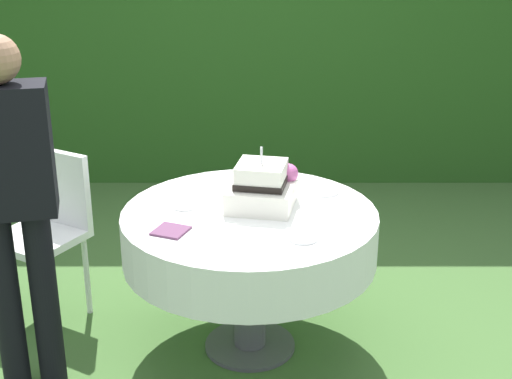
{
  "coord_description": "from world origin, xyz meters",
  "views": [
    {
      "loc": [
        0.03,
        -3.1,
        2.05
      ],
      "look_at": [
        0.03,
        0.03,
        0.83
      ],
      "focal_mm": 51.0,
      "sensor_mm": 36.0,
      "label": 1
    }
  ],
  "objects_px": {
    "serving_plate_near": "(303,238)",
    "cake_table": "(250,237)",
    "serving_plate_left": "(289,178)",
    "serving_plate_right": "(185,206)",
    "serving_plate_far": "(324,191)",
    "wedding_cake": "(263,187)",
    "standing_person": "(13,196)",
    "garden_chair": "(48,220)",
    "napkin_stack": "(171,231)"
  },
  "relations": [
    {
      "from": "serving_plate_near",
      "to": "cake_table",
      "type": "bearing_deg",
      "value": 127.76
    },
    {
      "from": "serving_plate_near",
      "to": "serving_plate_left",
      "type": "bearing_deg",
      "value": 92.36
    },
    {
      "from": "cake_table",
      "to": "serving_plate_right",
      "type": "relative_size",
      "value": 11.3
    },
    {
      "from": "serving_plate_far",
      "to": "serving_plate_left",
      "type": "height_order",
      "value": "same"
    },
    {
      "from": "serving_plate_far",
      "to": "wedding_cake",
      "type": "bearing_deg",
      "value": -149.03
    },
    {
      "from": "wedding_cake",
      "to": "standing_person",
      "type": "distance_m",
      "value": 1.11
    },
    {
      "from": "serving_plate_left",
      "to": "serving_plate_right",
      "type": "bearing_deg",
      "value": -142.84
    },
    {
      "from": "serving_plate_near",
      "to": "garden_chair",
      "type": "distance_m",
      "value": 1.44
    },
    {
      "from": "napkin_stack",
      "to": "wedding_cake",
      "type": "bearing_deg",
      "value": 35.69
    },
    {
      "from": "napkin_stack",
      "to": "standing_person",
      "type": "xyz_separation_m",
      "value": [
        -0.64,
        -0.07,
        0.19
      ]
    },
    {
      "from": "serving_plate_near",
      "to": "serving_plate_right",
      "type": "xyz_separation_m",
      "value": [
        -0.54,
        0.35,
        0.0
      ]
    },
    {
      "from": "cake_table",
      "to": "standing_person",
      "type": "height_order",
      "value": "standing_person"
    },
    {
      "from": "wedding_cake",
      "to": "napkin_stack",
      "type": "distance_m",
      "value": 0.5
    },
    {
      "from": "wedding_cake",
      "to": "serving_plate_left",
      "type": "height_order",
      "value": "wedding_cake"
    },
    {
      "from": "serving_plate_left",
      "to": "garden_chair",
      "type": "bearing_deg",
      "value": -175.56
    },
    {
      "from": "wedding_cake",
      "to": "cake_table",
      "type": "bearing_deg",
      "value": -132.02
    },
    {
      "from": "cake_table",
      "to": "garden_chair",
      "type": "height_order",
      "value": "garden_chair"
    },
    {
      "from": "napkin_stack",
      "to": "serving_plate_far",
      "type": "bearing_deg",
      "value": 33.72
    },
    {
      "from": "serving_plate_right",
      "to": "wedding_cake",
      "type": "bearing_deg",
      "value": 2.27
    },
    {
      "from": "serving_plate_near",
      "to": "standing_person",
      "type": "height_order",
      "value": "standing_person"
    },
    {
      "from": "serving_plate_far",
      "to": "serving_plate_right",
      "type": "relative_size",
      "value": 1.4
    },
    {
      "from": "cake_table",
      "to": "serving_plate_near",
      "type": "relative_size",
      "value": 9.3
    },
    {
      "from": "serving_plate_right",
      "to": "standing_person",
      "type": "xyz_separation_m",
      "value": [
        -0.68,
        -0.35,
        0.19
      ]
    },
    {
      "from": "napkin_stack",
      "to": "standing_person",
      "type": "distance_m",
      "value": 0.68
    },
    {
      "from": "cake_table",
      "to": "serving_plate_far",
      "type": "distance_m",
      "value": 0.46
    },
    {
      "from": "serving_plate_far",
      "to": "standing_person",
      "type": "height_order",
      "value": "standing_person"
    },
    {
      "from": "wedding_cake",
      "to": "serving_plate_near",
      "type": "distance_m",
      "value": 0.41
    },
    {
      "from": "wedding_cake",
      "to": "napkin_stack",
      "type": "xyz_separation_m",
      "value": [
        -0.4,
        -0.29,
        -0.09
      ]
    },
    {
      "from": "cake_table",
      "to": "serving_plate_right",
      "type": "bearing_deg",
      "value": 170.13
    },
    {
      "from": "serving_plate_left",
      "to": "serving_plate_far",
      "type": "bearing_deg",
      "value": -48.09
    },
    {
      "from": "cake_table",
      "to": "napkin_stack",
      "type": "xyz_separation_m",
      "value": [
        -0.34,
        -0.22,
        0.13
      ]
    },
    {
      "from": "serving_plate_near",
      "to": "garden_chair",
      "type": "relative_size",
      "value": 0.14
    },
    {
      "from": "serving_plate_near",
      "to": "serving_plate_far",
      "type": "bearing_deg",
      "value": 75.93
    },
    {
      "from": "cake_table",
      "to": "serving_plate_far",
      "type": "height_order",
      "value": "serving_plate_far"
    },
    {
      "from": "serving_plate_far",
      "to": "serving_plate_right",
      "type": "distance_m",
      "value": 0.7
    },
    {
      "from": "serving_plate_right",
      "to": "garden_chair",
      "type": "xyz_separation_m",
      "value": [
        -0.74,
        0.29,
        -0.2
      ]
    },
    {
      "from": "serving_plate_near",
      "to": "serving_plate_right",
      "type": "distance_m",
      "value": 0.64
    },
    {
      "from": "garden_chair",
      "to": "cake_table",
      "type": "bearing_deg",
      "value": -18.01
    },
    {
      "from": "serving_plate_far",
      "to": "standing_person",
      "type": "bearing_deg",
      "value": -157.97
    },
    {
      "from": "serving_plate_far",
      "to": "serving_plate_left",
      "type": "bearing_deg",
      "value": 131.91
    },
    {
      "from": "cake_table",
      "to": "serving_plate_right",
      "type": "xyz_separation_m",
      "value": [
        -0.31,
        0.05,
        0.13
      ]
    },
    {
      "from": "serving_plate_left",
      "to": "standing_person",
      "type": "xyz_separation_m",
      "value": [
        -1.18,
        -0.73,
        0.19
      ]
    },
    {
      "from": "standing_person",
      "to": "napkin_stack",
      "type": "bearing_deg",
      "value": 6.58
    },
    {
      "from": "cake_table",
      "to": "wedding_cake",
      "type": "relative_size",
      "value": 3.39
    },
    {
      "from": "serving_plate_far",
      "to": "serving_plate_right",
      "type": "height_order",
      "value": "same"
    },
    {
      "from": "serving_plate_right",
      "to": "napkin_stack",
      "type": "distance_m",
      "value": 0.28
    },
    {
      "from": "cake_table",
      "to": "wedding_cake",
      "type": "distance_m",
      "value": 0.24
    },
    {
      "from": "serving_plate_right",
      "to": "napkin_stack",
      "type": "relative_size",
      "value": 0.77
    },
    {
      "from": "standing_person",
      "to": "serving_plate_near",
      "type": "bearing_deg",
      "value": -0.05
    },
    {
      "from": "cake_table",
      "to": "serving_plate_near",
      "type": "xyz_separation_m",
      "value": [
        0.23,
        -0.3,
        0.13
      ]
    }
  ]
}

